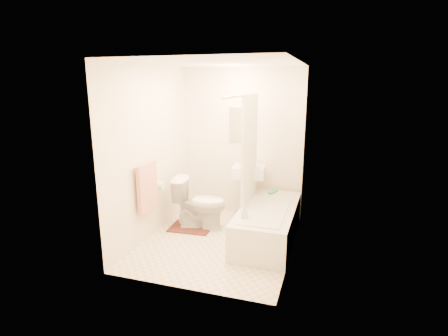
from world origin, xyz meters
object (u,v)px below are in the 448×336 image
(sink, at_px, (249,190))
(bathtub, at_px, (268,223))
(toilet, at_px, (200,203))
(bath_mat, at_px, (191,227))
(soap_bottle, at_px, (244,212))

(sink, bearing_deg, bathtub, -61.74)
(toilet, distance_m, bath_mat, 0.40)
(sink, xyz_separation_m, bath_mat, (-0.74, -0.63, -0.47))
(toilet, bearing_deg, soap_bottle, -133.30)
(toilet, height_order, bathtub, toilet)
(bath_mat, distance_m, soap_bottle, 1.22)
(bathtub, bearing_deg, toilet, 175.16)
(bathtub, xyz_separation_m, bath_mat, (-1.18, 0.02, -0.23))
(sink, relative_size, bathtub, 0.58)
(bathtub, xyz_separation_m, soap_bottle, (-0.22, -0.49, 0.33))
(sink, bearing_deg, bath_mat, -145.35)
(toilet, distance_m, sink, 0.84)
(toilet, height_order, bath_mat, toilet)
(bath_mat, xyz_separation_m, soap_bottle, (0.96, -0.50, 0.55))
(bath_mat, relative_size, soap_bottle, 3.47)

